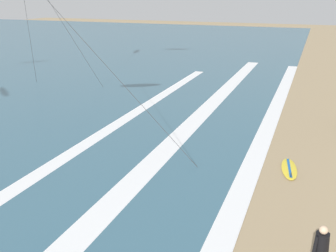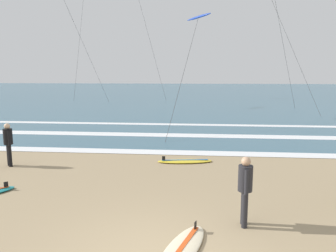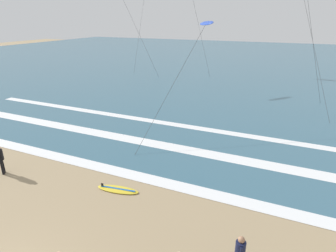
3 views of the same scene
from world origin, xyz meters
name	(u,v)px [view 3 (image 3 of 3)]	position (x,y,z in m)	size (l,w,h in m)	color
ocean_surface	(252,61)	(0.00, 52.81, 0.01)	(140.00, 90.00, 0.01)	#386075
wave_foam_shoreline	(110,170)	(-1.14, 8.21, 0.01)	(51.37, 0.85, 0.01)	white
wave_foam_mid_break	(170,147)	(0.65, 12.18, 0.01)	(49.43, 1.04, 0.01)	white
wave_foam_outer_break	(180,125)	(-0.12, 15.98, 0.01)	(37.74, 0.76, 0.01)	white
surfer_left_far	(0,157)	(-6.12, 5.61, 0.96)	(0.41, 0.43, 1.60)	black
surfboard_foreground_flat	(118,189)	(0.31, 6.74, 0.05)	(2.16, 0.90, 0.25)	yellow
kite_blue_far_left	(206,24)	(0.69, 18.96, 7.31)	(2.66, 10.33, 7.57)	blue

